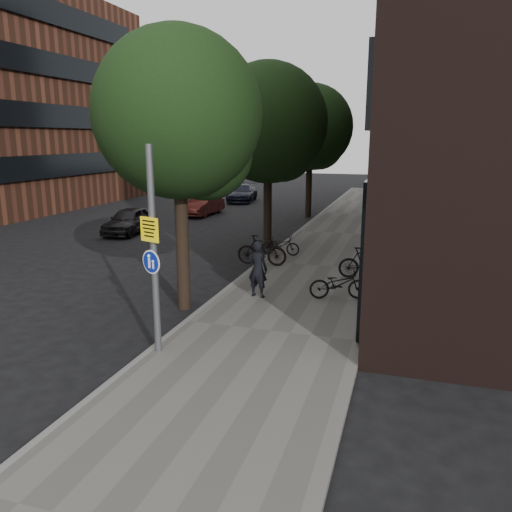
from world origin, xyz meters
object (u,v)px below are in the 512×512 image
at_px(parked_car_near, 129,220).
at_px(signpost, 154,251).
at_px(parked_bike_facade_near, 339,284).
at_px(pedestrian, 258,269).

bearing_deg(parked_car_near, signpost, -60.76).
relative_size(signpost, parked_car_near, 1.17).
height_order(signpost, parked_car_near, signpost).
bearing_deg(signpost, parked_bike_facade_near, 75.81).
distance_m(signpost, parked_car_near, 15.25).
distance_m(parked_bike_facade_near, parked_car_near, 14.00).
bearing_deg(pedestrian, parked_bike_facade_near, -156.77).
xyz_separation_m(signpost, parked_bike_facade_near, (3.27, 4.85, -1.81)).
bearing_deg(signpost, parked_car_near, 143.28).
bearing_deg(signpost, pedestrian, 97.24).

